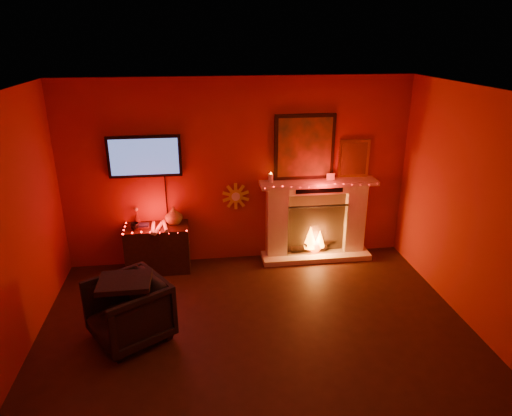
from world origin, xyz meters
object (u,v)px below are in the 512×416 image
at_px(fireplace, 316,212).
at_px(armchair, 129,311).
at_px(tv, 145,157).
at_px(console_table, 158,246).
at_px(sunburst_clock, 236,196).

xyz_separation_m(fireplace, armchair, (-2.56, -1.72, -0.37)).
height_order(fireplace, tv, fireplace).
bearing_deg(armchair, console_table, 139.96).
bearing_deg(sunburst_clock, armchair, -127.09).
bearing_deg(tv, console_table, -61.49).
height_order(tv, console_table, tv).
relative_size(fireplace, sunburst_clock, 5.45).
bearing_deg(console_table, tv, 118.51).
height_order(console_table, armchair, console_table).
distance_m(console_table, armchair, 1.61).
relative_size(tv, sunburst_clock, 3.10).
bearing_deg(sunburst_clock, tv, -178.76).
distance_m(fireplace, armchair, 3.11).
xyz_separation_m(fireplace, tv, (-2.44, 0.06, 0.92)).
height_order(sunburst_clock, armchair, sunburst_clock).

